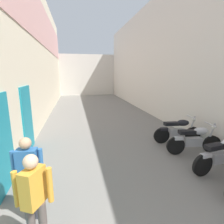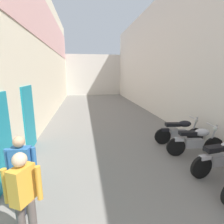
% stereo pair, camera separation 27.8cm
% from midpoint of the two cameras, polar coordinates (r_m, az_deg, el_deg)
% --- Properties ---
extents(ground_plane, '(39.02, 39.02, 0.00)m').
position_cam_midpoint_polar(ground_plane, '(8.53, -1.80, -5.45)').
color(ground_plane, slate).
extents(building_left, '(0.45, 23.02, 7.36)m').
position_cam_midpoint_polar(building_left, '(10.19, -24.04, 17.54)').
color(building_left, beige).
rests_on(building_left, ground).
extents(building_right, '(0.45, 23.02, 6.91)m').
position_cam_midpoint_polar(building_right, '(11.11, 14.26, 16.40)').
color(building_right, beige).
rests_on(building_right, ground).
extents(building_far_end, '(9.34, 2.00, 4.73)m').
position_cam_midpoint_polar(building_far_end, '(22.55, -8.44, 11.69)').
color(building_far_end, beige).
rests_on(building_far_end, ground).
extents(motorcycle_fifth, '(1.84, 0.58, 1.04)m').
position_cam_midpoint_polar(motorcycle_fifth, '(5.62, 30.56, -11.61)').
color(motorcycle_fifth, black).
rests_on(motorcycle_fifth, ground).
extents(motorcycle_sixth, '(1.85, 0.58, 1.04)m').
position_cam_midpoint_polar(motorcycle_sixth, '(6.40, 23.90, -8.04)').
color(motorcycle_sixth, black).
rests_on(motorcycle_sixth, ground).
extents(motorcycle_seventh, '(1.85, 0.58, 1.04)m').
position_cam_midpoint_polar(motorcycle_seventh, '(7.17, 19.37, -5.50)').
color(motorcycle_seventh, black).
rests_on(motorcycle_seventh, ground).
extents(pedestrian_mid_alley, '(0.52, 0.39, 1.57)m').
position_cam_midpoint_polar(pedestrian_mid_alley, '(3.02, -26.31, -23.51)').
color(pedestrian_mid_alley, '#564C47').
rests_on(pedestrian_mid_alley, ground).
extents(pedestrian_further_down, '(0.52, 0.24, 1.57)m').
position_cam_midpoint_polar(pedestrian_further_down, '(3.65, -27.31, -17.02)').
color(pedestrian_further_down, '#383842').
rests_on(pedestrian_further_down, ground).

